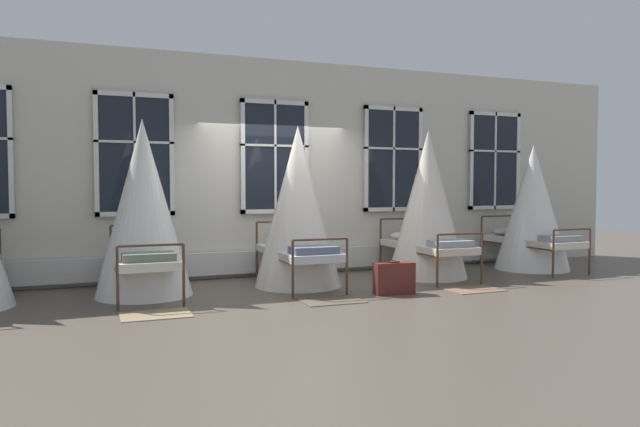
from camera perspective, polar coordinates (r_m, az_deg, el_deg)
The scene contains 11 objects.
ground at distance 9.17m, azimuth -2.32°, elevation -6.77°, with size 26.62×26.62×0.00m, color brown.
back_wall_with_windows at distance 10.10m, azimuth -4.49°, elevation 4.34°, with size 14.31×0.10×3.59m, color beige.
window_bank at distance 9.99m, azimuth -4.26°, elevation 0.40°, with size 10.09×0.10×2.84m.
cot_second at distance 8.51m, azimuth -16.43°, elevation 0.29°, with size 1.30×1.91×2.41m.
cot_third at distance 8.95m, azimuth -2.10°, elevation 0.47°, with size 1.30×1.92×2.39m.
cot_fourth at distance 9.99m, azimuth 10.20°, elevation 0.73°, with size 1.30×1.92×2.42m.
cot_fifth at distance 11.38m, azimuth 19.53°, elevation 0.40°, with size 1.30×1.90×2.23m.
rug_second at distance 7.33m, azimuth -15.33°, elevation -9.25°, with size 0.80×0.56×0.01m, color #8E7A5B.
rug_third at distance 7.90m, azimuth 1.12°, elevation -8.28°, with size 0.80×0.56×0.01m, color brown.
rug_fourth at distance 9.00m, azimuth 14.37°, elevation -7.00°, with size 0.80×0.56×0.01m, color brown.
suitcase_dark at distance 8.41m, azimuth 7.05°, elevation -6.12°, with size 0.58×0.27×0.47m.
Camera 1 is at (-3.06, -8.51, 1.52)m, focal length 33.69 mm.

